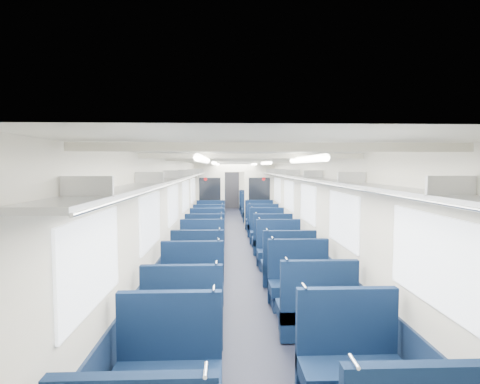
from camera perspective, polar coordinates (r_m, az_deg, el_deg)
The scene contains 39 objects.
floor at distance 10.70m, azimuth -0.48°, elevation -7.88°, with size 2.80×18.00×0.01m, color black.
ceiling at distance 10.47m, azimuth -0.49°, elevation 4.81°, with size 2.80×18.00×0.01m, color silver.
wall_left at distance 10.57m, azimuth -8.09°, elevation -1.62°, with size 0.02×18.00×2.35m, color beige.
dado_left at distance 10.68m, azimuth -7.97°, elevation -6.03°, with size 0.03×17.90×0.70m, color #101D36.
wall_right at distance 10.65m, azimuth 7.07°, elevation -1.57°, with size 0.02×18.00×2.35m, color beige.
dado_right at distance 10.76m, azimuth 6.95°, elevation -5.94°, with size 0.03×17.90×0.70m, color #101D36.
wall_far at distance 19.50m, azimuth -1.27°, elevation 0.92°, with size 2.80×0.02×2.35m, color beige.
luggage_rack_left at distance 10.51m, azimuth -7.12°, elevation 2.72°, with size 0.36×17.40×0.18m.
luggage_rack_right at distance 10.58m, azimuth 6.10°, elevation 2.73°, with size 0.36×17.40×0.18m.
windows at distance 10.04m, azimuth -0.41°, elevation -0.46°, with size 2.78×15.60×0.75m.
ceiling_fittings at distance 10.21m, azimuth -0.44°, elevation 4.49°, with size 2.70×16.06×0.11m.
end_door at distance 19.45m, azimuth -1.27°, elevation 0.39°, with size 0.75×0.06×2.00m, color black.
bulkhead at distance 13.17m, azimuth -0.83°, elevation -0.25°, with size 2.80×0.10×2.35m.
seat_2 at distance 3.75m, azimuth -10.95°, elevation -25.76°, with size 0.96×0.53×1.07m.
seat_3 at distance 3.91m, azimuth 16.56°, elevation -24.50°, with size 0.96×0.53×1.07m.
seat_4 at distance 4.81m, azimuth -8.68°, elevation -18.81°, with size 0.96×0.53×1.07m.
seat_5 at distance 5.05m, azimuth 11.58°, elevation -17.69°, with size 0.96×0.53×1.07m.
seat_6 at distance 5.86m, azimuth -7.40°, elevation -14.57°, with size 0.96×0.53×1.07m.
seat_7 at distance 6.04m, azimuth 9.09°, elevation -14.02°, with size 0.96×0.53×1.07m.
seat_8 at distance 7.06m, azimuth -6.46°, elevation -11.35°, with size 0.96×0.53×1.07m.
seat_9 at distance 7.03m, azimuth 7.38°, elevation -11.43°, with size 0.96×0.53×1.07m.
seat_10 at distance 8.15m, azimuth -5.86°, elevation -9.27°, with size 0.96×0.53×1.07m.
seat_11 at distance 8.14m, azimuth 6.01°, elevation -9.29°, with size 0.96×0.53×1.07m.
seat_12 at distance 9.32m, azimuth -5.38°, elevation -7.59°, with size 0.96×0.53×1.07m.
seat_13 at distance 9.32m, azimuth 4.93°, elevation -7.59°, with size 0.96×0.53×1.07m.
seat_14 at distance 10.30m, azimuth -5.07°, elevation -6.49°, with size 0.96×0.53×1.07m.
seat_15 at distance 10.39m, azimuth 4.18°, elevation -6.39°, with size 0.96×0.53×1.07m.
seat_16 at distance 11.53m, azimuth -4.76°, elevation -5.38°, with size 0.96×0.53×1.07m.
seat_17 at distance 11.67m, azimuth 3.47°, elevation -5.26°, with size 0.96×0.53×1.07m.
seat_18 at distance 12.65m, azimuth -4.53°, elevation -4.55°, with size 0.96×0.53×1.07m.
seat_19 at distance 12.74m, azimuth 2.98°, elevation -4.48°, with size 0.96×0.53×1.07m.
seat_20 at distance 14.75m, azimuth -4.19°, elevation -3.34°, with size 0.96×0.53×1.07m.
seat_21 at distance 14.65m, azimuth 2.30°, elevation -3.39°, with size 0.96×0.53×1.07m.
seat_22 at distance 15.80m, azimuth -4.06°, elevation -2.86°, with size 0.96×0.53×1.07m.
seat_23 at distance 15.88m, azimuth 1.95°, elevation -2.82°, with size 0.96×0.53×1.07m.
seat_24 at distance 17.10m, azimuth -3.91°, elevation -2.35°, with size 0.96×0.53×1.07m.
seat_25 at distance 17.14m, azimuth 1.64°, elevation -2.33°, with size 0.96×0.53×1.07m.
seat_26 at distance 18.06m, azimuth -3.82°, elevation -2.02°, with size 0.96×0.53×1.07m.
seat_27 at distance 18.22m, azimuth 1.42°, elevation -1.96°, with size 0.96×0.53×1.07m.
Camera 1 is at (-0.31, -10.47, 2.18)m, focal length 27.83 mm.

